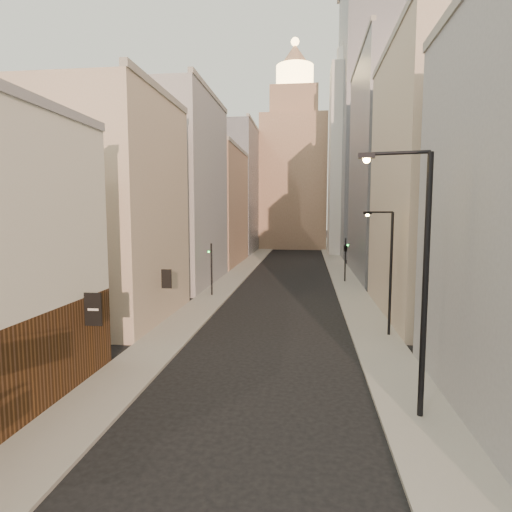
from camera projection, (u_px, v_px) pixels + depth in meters
The scene contains 15 objects.
sidewalk_left at pixel (245, 268), 59.81m from camera, with size 3.00×140.00×0.15m, color gray.
sidewalk_right at pixel (339, 269), 58.26m from camera, with size 3.00×140.00×0.15m, color gray.
left_bldg_beige at pixel (112, 211), 31.01m from camera, with size 8.00×12.00×16.00m, color tan.
left_bldg_grey at pixel (177, 193), 46.60m from camera, with size 8.00×16.00×20.00m, color gray.
left_bldg_tan at pixel (214, 208), 64.53m from camera, with size 8.00×18.00×17.00m, color #906C53.
left_bldg_wingrid at pixel (236, 191), 83.91m from camera, with size 8.00×20.00×24.00m, color gray.
right_bldg_beige at pixel (441, 184), 31.89m from camera, with size 8.00×16.00×20.00m, color tan.
right_bldg_wingrid at pixel (391, 169), 51.32m from camera, with size 8.00×20.00×26.00m, color gray.
highrise at pixel (398, 113), 76.94m from camera, with size 21.00×23.00×51.20m.
clock_tower at pixel (294, 167), 93.86m from camera, with size 14.00×14.00×44.90m.
white_tower at pixel (351, 153), 78.63m from camera, with size 8.00×8.00×41.50m.
streetlamp_near at pixel (418, 269), 15.91m from camera, with size 2.64×0.69×10.16m.
streetlamp_mid at pixel (388, 266), 26.68m from camera, with size 1.96×0.97×7.96m.
traffic_light_left at pixel (211, 261), 39.83m from camera, with size 0.54×0.43×5.00m.
traffic_light_right at pixel (345, 248), 47.55m from camera, with size 0.81×0.81×5.00m.
Camera 1 is at (2.17, -3.70, 7.95)m, focal length 30.00 mm.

